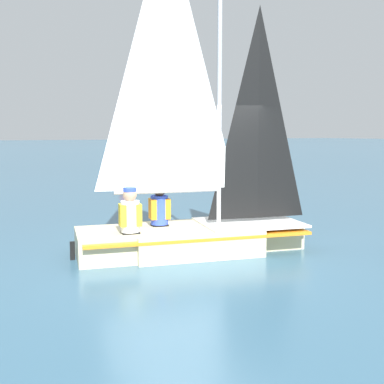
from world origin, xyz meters
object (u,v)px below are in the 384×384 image
(sailboat_main, at_px, (192,206))
(sailor_crew, at_px, (130,221))
(buoy_marker, at_px, (126,188))
(sailor_helm, at_px, (160,214))

(sailboat_main, relative_size, sailor_crew, 4.83)
(sailboat_main, height_order, buoy_marker, sailboat_main)
(sailboat_main, distance_m, buoy_marker, 8.26)
(sailboat_main, bearing_deg, sailor_helm, 152.86)
(sailor_crew, height_order, buoy_marker, sailor_crew)
(buoy_marker, bearing_deg, sailor_helm, -17.14)
(sailor_helm, bearing_deg, sailor_crew, -140.31)
(sailboat_main, relative_size, sailor_helm, 4.83)
(sailboat_main, xyz_separation_m, sailor_crew, (-0.02, -1.12, -0.17))
(sailor_helm, relative_size, buoy_marker, 1.24)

